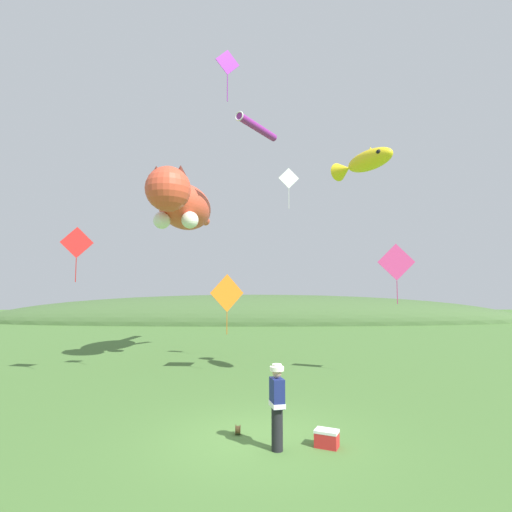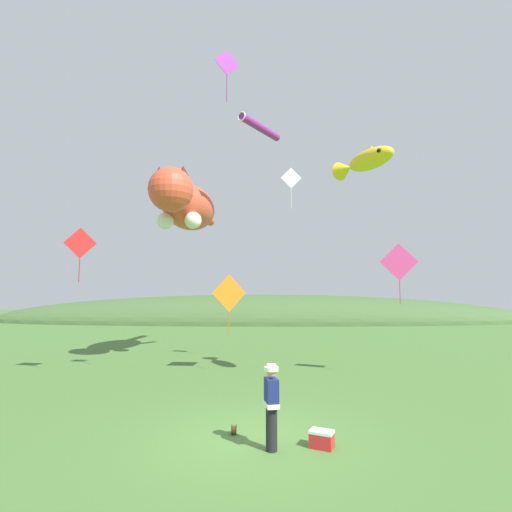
% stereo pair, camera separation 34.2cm
% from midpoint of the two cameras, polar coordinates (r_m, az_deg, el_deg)
% --- Properties ---
extents(ground_plane, '(120.00, 120.00, 0.00)m').
position_cam_midpoint_polar(ground_plane, '(9.80, 0.64, -24.84)').
color(ground_plane, '#477033').
extents(distant_hill_ridge, '(57.78, 11.48, 5.73)m').
position_cam_midpoint_polar(distant_hill_ridge, '(42.93, 0.95, -9.37)').
color(distant_hill_ridge, '#426033').
rests_on(distant_hill_ridge, ground).
extents(festival_attendant, '(0.35, 0.47, 1.77)m').
position_cam_midpoint_polar(festival_attendant, '(8.96, 3.39, -20.34)').
color(festival_attendant, black).
rests_on(festival_attendant, ground).
extents(kite_spool, '(0.12, 0.22, 0.22)m').
position_cam_midpoint_polar(kite_spool, '(10.12, -2.12, -23.52)').
color(kite_spool, olive).
rests_on(kite_spool, ground).
extents(picnic_cooler, '(0.58, 0.50, 0.36)m').
position_cam_midpoint_polar(picnic_cooler, '(9.46, 10.49, -24.33)').
color(picnic_cooler, red).
rests_on(picnic_cooler, ground).
extents(kite_giant_cat, '(2.88, 8.61, 2.62)m').
position_cam_midpoint_polar(kite_giant_cat, '(20.17, -9.54, 7.12)').
color(kite_giant_cat, '#E04C33').
extents(kite_fish_windsock, '(1.93, 2.66, 0.82)m').
position_cam_midpoint_polar(kite_fish_windsock, '(15.04, 15.89, 12.86)').
color(kite_fish_windsock, yellow).
extents(kite_tube_streamer, '(2.00, 2.74, 0.44)m').
position_cam_midpoint_polar(kite_tube_streamer, '(19.62, 1.08, 17.90)').
color(kite_tube_streamer, '#8C268C').
extents(kite_diamond_red, '(1.16, 0.33, 2.09)m').
position_cam_midpoint_polar(kite_diamond_red, '(16.58, -23.29, 1.65)').
color(kite_diamond_red, red).
extents(kite_diamond_orange, '(1.32, 0.83, 2.45)m').
position_cam_midpoint_polar(kite_diamond_orange, '(16.44, -3.26, -5.35)').
color(kite_diamond_orange, orange).
extents(kite_diamond_white, '(0.91, 0.11, 1.81)m').
position_cam_midpoint_polar(kite_diamond_white, '(17.78, 5.60, 10.95)').
color(kite_diamond_white, white).
extents(kite_diamond_pink, '(1.43, 0.14, 2.33)m').
position_cam_midpoint_polar(kite_diamond_pink, '(16.28, 20.32, -0.83)').
color(kite_diamond_pink, '#E53F8C').
extents(kite_diamond_violet, '(0.77, 0.40, 1.75)m').
position_cam_midpoint_polar(kite_diamond_violet, '(14.48, -3.42, 25.75)').
color(kite_diamond_violet, purple).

